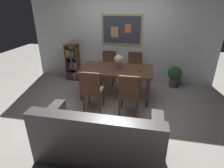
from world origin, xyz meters
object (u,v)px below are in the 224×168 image
Objects in this scene: dining_table at (117,72)px; bookshelf at (73,64)px; dining_chair_far_right at (134,66)px; dining_chair_near_left at (92,88)px; dining_chair_near_right at (129,92)px; dining_chair_far_left at (109,65)px; leather_couch at (99,138)px; tv_remote at (140,70)px; potted_ivy at (174,76)px; flower_vase at (118,60)px.

dining_table is 1.60× the size of bookshelf.
dining_chair_far_right is 1.75m from dining_chair_near_left.
dining_chair_far_right is at bearing -1.07° from bookshelf.
dining_chair_near_right is 1.78m from dining_chair_far_left.
dining_table is at bearing 115.69° from dining_chair_near_right.
dining_chair_near_left is at bearing 177.73° from dining_chair_near_right.
leather_couch reaches higher than dining_table.
dining_chair_far_right is (0.36, 0.81, -0.10)m from dining_table.
dining_chair_near_left is 1.22m from tv_remote.
dining_chair_far_left is 1.24m from tv_remote.
potted_ivy is 1.32m from tv_remote.
dining_chair_near_left is (-0.36, -0.78, -0.10)m from dining_table.
leather_couch is 1.71× the size of bookshelf.
dining_chair_far_right is at bearing 65.70° from dining_chair_near_left.
dining_table is 1.73m from potted_ivy.
flower_vase is (-0.32, -0.80, 0.38)m from dining_chair_far_right.
dining_chair_near_right is 0.51× the size of leather_couch.
bookshelf is 1.74× the size of potted_ivy.
dining_chair_far_right reaches higher than leather_couch.
dining_chair_near_left reaches higher than tv_remote.
bookshelf reaches higher than dining_chair_near_left.
dining_chair_near_right and dining_chair_near_left have the same top height.
leather_couch is 2.05m from tv_remote.
dining_chair_far_right is at bearing 84.60° from leather_couch.
flower_vase is (-0.06, 1.97, 0.61)m from leather_couch.
flower_vase is 2.03× the size of tv_remote.
leather_couch is 3.14m from potted_ivy.
tv_remote is (0.52, -0.02, -0.19)m from flower_vase.
dining_chair_far_left is 5.62× the size of tv_remote.
dining_table is at bearing 65.13° from dining_chair_near_left.
dining_chair_near_right is at bearing -67.02° from flower_vase.
flower_vase is at bearing 63.18° from dining_chair_near_left.
dining_chair_far_left is 0.86× the size of bookshelf.
leather_couch reaches higher than potted_ivy.
potted_ivy is (1.46, 0.87, -0.32)m from dining_table.
dining_table is at bearing 92.80° from leather_couch.
dining_chair_near_right is 1.00× the size of dining_chair_far_left.
dining_chair_far_left is at bearing 139.05° from tv_remote.
dining_chair_near_left is 1.50× the size of potted_ivy.
dining_chair_near_right is 0.76m from dining_chair_near_left.
leather_couch is 2.97× the size of potted_ivy.
dining_chair_far_left is 0.51× the size of leather_couch.
dining_chair_near_right is 2.50m from bookshelf.
tv_remote is (0.56, -0.01, 0.09)m from dining_table.
flower_vase reaches higher than dining_chair_near_left.
bookshelf is 2.94m from potted_ivy.
dining_chair_far_right is at bearing 66.26° from dining_table.
tv_remote is (0.92, 0.78, 0.20)m from dining_chair_near_left.
bookshelf is (-1.47, 0.85, -0.15)m from dining_table.
dining_chair_near_right is (0.39, -0.81, -0.10)m from dining_table.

